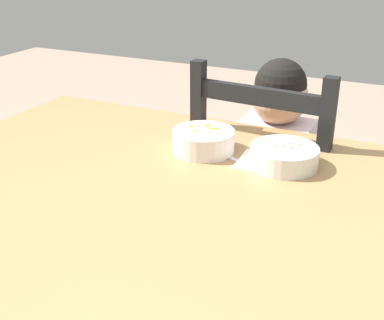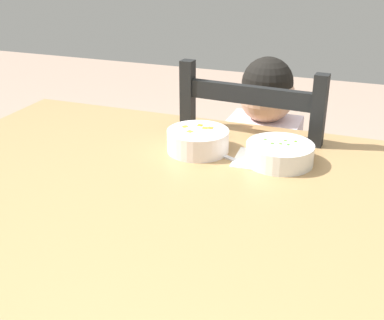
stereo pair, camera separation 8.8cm
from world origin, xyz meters
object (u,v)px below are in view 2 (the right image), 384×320
Objects in this scene: dining_table at (156,227)px; child_figure at (261,159)px; spoon at (223,155)px; bowl_of_peas at (280,153)px; bowl_of_carrots at (198,140)px; dining_chair at (257,206)px.

child_figure is at bearing 76.83° from dining_table.
dining_table is 0.26m from spoon.
bowl_of_peas is at bearing -69.84° from child_figure.
child_figure is 5.58× the size of bowl_of_peas.
dining_table is 7.97× the size of bowl_of_carrots.
bowl_of_peas is (0.11, -0.30, 0.33)m from dining_chair.
dining_table is 0.35m from bowl_of_peas.
spoon is at bearing -95.88° from dining_chair.
child_figure is 0.35m from bowl_of_peas.
child_figure is (0.12, 0.53, -0.03)m from dining_table.
bowl_of_carrots is (-0.22, 0.00, 0.00)m from bowl_of_peas.
bowl_of_carrots is (-0.10, -0.30, 0.33)m from dining_chair.
dining_chair reaches higher than dining_table.
bowl_of_carrots is at bearing 86.04° from dining_table.
dining_chair reaches higher than bowl_of_carrots.
dining_table is 0.58m from dining_chair.
bowl_of_peas is at bearing -69.40° from dining_chair.
dining_chair is at bearing 110.60° from bowl_of_peas.
bowl_of_peas is (0.23, 0.24, 0.13)m from dining_table.
spoon is at bearing 68.52° from dining_table.
bowl_of_peas reaches higher than spoon.
bowl_of_carrots is at bearing 180.00° from bowl_of_peas.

